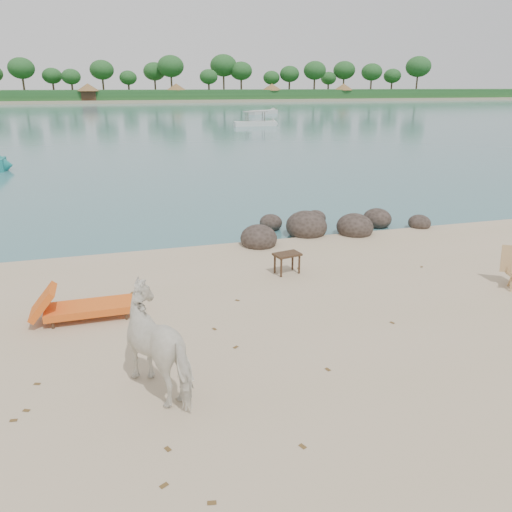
{
  "coord_description": "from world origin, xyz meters",
  "views": [
    {
      "loc": [
        -2.83,
        -7.11,
        4.25
      ],
      "look_at": [
        -0.2,
        2.0,
        1.0
      ],
      "focal_mm": 35.0,
      "sensor_mm": 36.0,
      "label": 1
    }
  ],
  "objects": [
    {
      "name": "water",
      "position": [
        0.0,
        90.0,
        0.0
      ],
      "size": [
        400.0,
        400.0,
        0.0
      ],
      "primitive_type": "plane",
      "color": "#396D73",
      "rests_on": "ground"
    },
    {
      "name": "far_shore",
      "position": [
        0.0,
        170.0,
        0.0
      ],
      "size": [
        420.0,
        90.0,
        1.4
      ],
      "primitive_type": "cube",
      "color": "tan",
      "rests_on": "ground"
    },
    {
      "name": "far_scenery",
      "position": [
        0.03,
        136.7,
        3.14
      ],
      "size": [
        420.0,
        18.0,
        9.5
      ],
      "color": "#1E4C1E",
      "rests_on": "ground"
    },
    {
      "name": "boulders",
      "position": [
        3.13,
        6.28,
        0.18
      ],
      "size": [
        6.25,
        2.83,
        0.92
      ],
      "rotation": [
        0.0,
        0.0,
        -0.26
      ],
      "color": "black",
      "rests_on": "ground"
    },
    {
      "name": "cow",
      "position": [
        -2.34,
        -0.62,
        0.74
      ],
      "size": [
        1.53,
        1.92,
        1.48
      ],
      "primitive_type": "imported",
      "rotation": [
        0.0,
        0.0,
        3.64
      ],
      "color": "white",
      "rests_on": "ground"
    },
    {
      "name": "side_table",
      "position": [
        0.94,
        3.3,
        0.25
      ],
      "size": [
        0.68,
        0.51,
        0.49
      ],
      "primitive_type": null,
      "rotation": [
        0.0,
        0.0,
        0.21
      ],
      "color": "black",
      "rests_on": "ground"
    },
    {
      "name": "lounge_chair",
      "position": [
        -3.47,
        2.1,
        0.3
      ],
      "size": [
        2.02,
        0.72,
        0.61
      ],
      "primitive_type": null,
      "rotation": [
        0.0,
        0.0,
        0.01
      ],
      "color": "orange",
      "rests_on": "ground"
    },
    {
      "name": "boat_mid",
      "position": [
        12.96,
        47.79,
        1.28
      ],
      "size": [
        5.29,
        1.41,
        2.57
      ],
      "primitive_type": null,
      "rotation": [
        0.0,
        0.0,
        -0.04
      ],
      "color": "silver",
      "rests_on": "water"
    },
    {
      "name": "boat_far",
      "position": [
        20.82,
        70.48,
        0.36
      ],
      "size": [
        5.97,
        4.53,
        0.72
      ],
      "primitive_type": null,
      "rotation": [
        0.0,
        0.0,
        0.57
      ],
      "color": "silver",
      "rests_on": "water"
    },
    {
      "name": "dead_leaves",
      "position": [
        -1.2,
        0.32,
        0.01
      ],
      "size": [
        8.93,
        6.62,
        0.0
      ],
      "color": "brown",
      "rests_on": "ground"
    }
  ]
}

